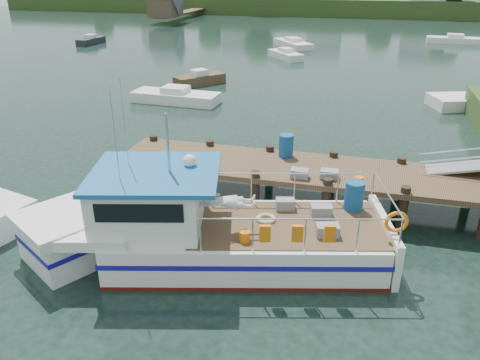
% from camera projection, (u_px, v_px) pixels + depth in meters
% --- Properties ---
extents(ground_plane, '(160.00, 160.00, 0.00)m').
position_uv_depth(ground_plane, '(275.00, 198.00, 17.91)').
color(ground_plane, black).
extents(far_shore, '(140.00, 42.55, 9.22)m').
position_uv_depth(far_shore, '(355.00, 1.00, 89.57)').
color(far_shore, '#2E441C').
rests_on(far_shore, ground).
extents(dock, '(16.60, 3.00, 4.78)m').
position_uv_depth(dock, '(470.00, 160.00, 15.49)').
color(dock, '#4D3824').
rests_on(dock, ground).
extents(lobster_boat, '(11.25, 5.50, 5.41)m').
position_uv_depth(lobster_boat, '(199.00, 231.00, 13.76)').
color(lobster_boat, silver).
rests_on(lobster_boat, ground).
extents(moored_rowboat, '(3.47, 3.83, 1.13)m').
position_uv_depth(moored_rowboat, '(200.00, 79.00, 35.02)').
color(moored_rowboat, '#4D3824').
rests_on(moored_rowboat, ground).
extents(moored_far, '(6.25, 2.39, 1.05)m').
position_uv_depth(moored_far, '(455.00, 40.00, 54.25)').
color(moored_far, silver).
rests_on(moored_far, ground).
extents(moored_a, '(5.77, 2.21, 1.05)m').
position_uv_depth(moored_a, '(176.00, 96.00, 30.43)').
color(moored_a, silver).
rests_on(moored_a, ground).
extents(moored_b, '(4.02, 4.50, 1.00)m').
position_uv_depth(moored_b, '(285.00, 55.00, 45.14)').
color(moored_b, silver).
rests_on(moored_b, ground).
extents(moored_d, '(5.13, 6.15, 1.03)m').
position_uv_depth(moored_d, '(293.00, 44.00, 51.59)').
color(moored_d, silver).
rests_on(moored_d, ground).
extents(moored_e, '(1.62, 4.04, 1.09)m').
position_uv_depth(moored_e, '(91.00, 41.00, 53.56)').
color(moored_e, black).
rests_on(moored_e, ground).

